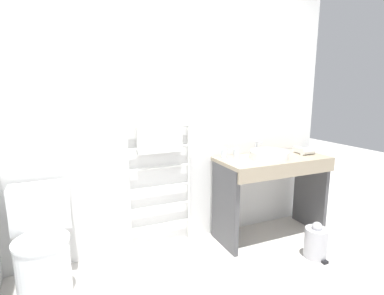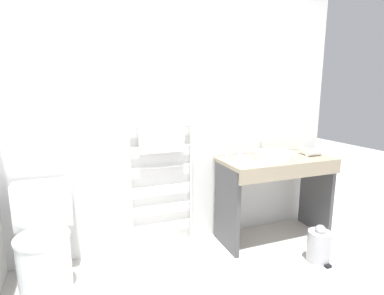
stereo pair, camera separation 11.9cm
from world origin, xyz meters
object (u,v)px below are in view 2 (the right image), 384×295
(cup_near_edge, at_px, (239,154))
(trash_bin, at_px, (319,245))
(sink_basin, at_px, (273,155))
(towel_radiator, at_px, (162,158))
(cup_near_wall, at_px, (227,154))
(toilet, at_px, (44,245))
(hair_dryer, at_px, (312,152))

(cup_near_edge, relative_size, trash_bin, 0.27)
(sink_basin, bearing_deg, cup_near_edge, 154.15)
(towel_radiator, relative_size, cup_near_wall, 12.56)
(toilet, height_order, trash_bin, toilet)
(towel_radiator, xyz_separation_m, sink_basin, (1.03, -0.24, -0.01))
(sink_basin, relative_size, hair_dryer, 1.84)
(toilet, distance_m, cup_near_edge, 1.81)
(sink_basin, height_order, trash_bin, sink_basin)
(towel_radiator, bearing_deg, sink_basin, -13.09)
(sink_basin, xyz_separation_m, trash_bin, (0.17, -0.49, -0.72))
(sink_basin, height_order, cup_near_wall, cup_near_wall)
(hair_dryer, bearing_deg, cup_near_edge, 168.35)
(hair_dryer, xyz_separation_m, trash_bin, (-0.29, -0.47, -0.72))
(cup_near_wall, distance_m, cup_near_edge, 0.12)
(cup_near_edge, height_order, trash_bin, cup_near_edge)
(toilet, height_order, sink_basin, sink_basin)
(trash_bin, bearing_deg, towel_radiator, 148.79)
(toilet, distance_m, trash_bin, 2.25)
(towel_radiator, xyz_separation_m, cup_near_edge, (0.74, -0.10, 0.00))
(towel_radiator, height_order, cup_near_wall, towel_radiator)
(cup_near_edge, bearing_deg, hair_dryer, -11.65)
(toilet, xyz_separation_m, sink_basin, (2.01, 0.02, 0.52))
(cup_near_edge, distance_m, trash_bin, 1.06)
(toilet, bearing_deg, towel_radiator, 14.52)
(cup_near_wall, height_order, cup_near_edge, cup_near_wall)
(toilet, bearing_deg, trash_bin, -12.17)
(cup_near_wall, distance_m, hair_dryer, 0.88)
(toilet, bearing_deg, hair_dryer, 0.02)
(sink_basin, bearing_deg, towel_radiator, 166.91)
(towel_radiator, distance_m, hair_dryer, 1.51)
(toilet, relative_size, towel_radiator, 0.66)
(toilet, xyz_separation_m, trash_bin, (2.19, -0.47, -0.19))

